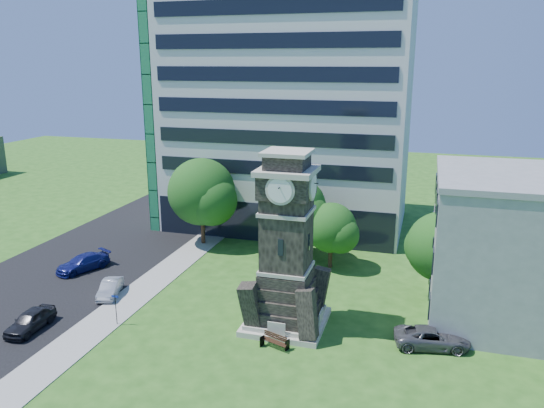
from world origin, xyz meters
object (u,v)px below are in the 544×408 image
(car_street_mid, at_px, (110,288))
(street_sign, at_px, (116,306))
(car_street_north, at_px, (83,263))
(car_east_lot, at_px, (432,337))
(clock_tower, at_px, (286,253))
(car_street_south, at_px, (30,320))
(park_bench, at_px, (275,341))

(car_street_mid, relative_size, street_sign, 1.62)
(car_street_north, xyz_separation_m, car_east_lot, (29.40, -4.88, -0.03))
(clock_tower, height_order, car_east_lot, clock_tower)
(car_east_lot, bearing_deg, car_street_north, 69.64)
(car_east_lot, distance_m, street_sign, 21.27)
(clock_tower, distance_m, car_street_mid, 15.17)
(car_street_south, bearing_deg, car_east_lot, 9.36)
(car_street_south, distance_m, car_east_lot, 26.80)
(clock_tower, distance_m, street_sign, 12.39)
(clock_tower, height_order, car_street_south, clock_tower)
(street_sign, bearing_deg, park_bench, 0.92)
(car_street_mid, xyz_separation_m, street_sign, (3.13, -4.06, 0.81))
(clock_tower, bearing_deg, car_street_south, -161.05)
(car_street_mid, distance_m, car_street_north, 6.53)
(clock_tower, height_order, park_bench, clock_tower)
(clock_tower, xyz_separation_m, car_street_north, (-19.65, 4.58, -4.59))
(clock_tower, height_order, car_street_mid, clock_tower)
(car_street_mid, bearing_deg, clock_tower, -20.30)
(park_bench, xyz_separation_m, street_sign, (-11.41, -0.15, 0.93))
(car_street_north, bearing_deg, car_street_south, -48.65)
(street_sign, bearing_deg, car_street_north, 136.60)
(park_bench, height_order, street_sign, street_sign)
(car_street_north, relative_size, street_sign, 2.10)
(car_street_south, relative_size, car_street_mid, 1.11)
(car_east_lot, xyz_separation_m, street_sign, (-21.03, -3.08, 0.75))
(clock_tower, height_order, street_sign, clock_tower)
(car_street_south, bearing_deg, park_bench, 6.18)
(park_bench, bearing_deg, car_street_south, -151.62)
(car_east_lot, bearing_deg, car_street_mid, 76.72)
(park_bench, distance_m, street_sign, 11.44)
(car_street_south, xyz_separation_m, car_street_mid, (2.09, 6.36, -0.09))
(car_street_mid, height_order, street_sign, street_sign)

